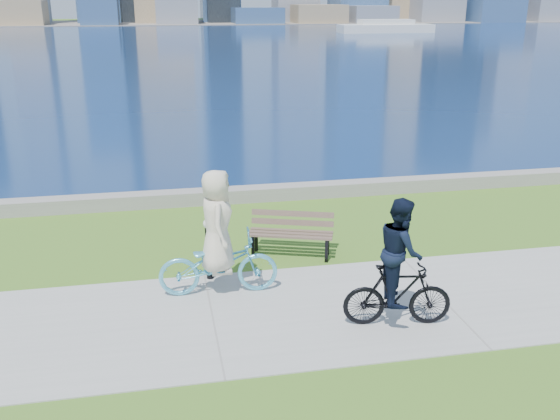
# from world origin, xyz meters

# --- Properties ---
(ground) EXTENTS (320.00, 320.00, 0.00)m
(ground) POSITION_xyz_m (0.00, 0.00, 0.00)
(ground) COLOR #3F6B1C
(ground) RESTS_ON ground
(concrete_path) EXTENTS (80.00, 3.50, 0.02)m
(concrete_path) POSITION_xyz_m (0.00, 0.00, 0.01)
(concrete_path) COLOR #A09F9A
(concrete_path) RESTS_ON ground
(seawall) EXTENTS (90.00, 0.50, 0.35)m
(seawall) POSITION_xyz_m (0.00, 6.20, 0.17)
(seawall) COLOR gray
(seawall) RESTS_ON ground
(bay_water) EXTENTS (320.00, 131.00, 0.01)m
(bay_water) POSITION_xyz_m (0.00, 72.00, 0.00)
(bay_water) COLOR #0C2450
(bay_water) RESTS_ON ground
(far_shore) EXTENTS (320.00, 30.00, 0.12)m
(far_shore) POSITION_xyz_m (0.00, 130.00, 0.06)
(far_shore) COLOR slate
(far_shore) RESTS_ON ground
(ferry_far) EXTENTS (14.20, 4.06, 1.93)m
(ferry_far) POSITION_xyz_m (29.86, 83.44, 0.80)
(ferry_far) COLOR silver
(ferry_far) RESTS_ON ground
(park_bench) EXTENTS (1.79, 1.11, 0.88)m
(park_bench) POSITION_xyz_m (-2.16, 2.46, 0.54)
(park_bench) COLOR black
(park_bench) RESTS_ON ground
(bollard_lamp) EXTENTS (0.19, 0.19, 1.20)m
(bollard_lamp) POSITION_xyz_m (-3.90, 1.60, 0.69)
(bollard_lamp) COLOR black
(bollard_lamp) RESTS_ON ground
(cyclist_woman) EXTENTS (0.82, 2.13, 2.26)m
(cyclist_woman) POSITION_xyz_m (-3.80, 0.97, 0.86)
(cyclist_woman) COLOR #5DC1E2
(cyclist_woman) RESTS_ON ground
(cyclist_man) EXTENTS (0.78, 1.78, 2.13)m
(cyclist_man) POSITION_xyz_m (-1.12, -0.73, 0.92)
(cyclist_man) COLOR black
(cyclist_man) RESTS_ON ground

